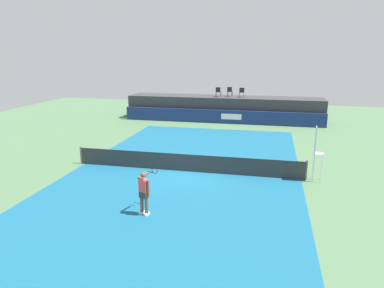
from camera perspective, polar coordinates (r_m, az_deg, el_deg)
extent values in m
plane|color=#4C704C|center=(22.04, 0.86, -1.89)|extent=(48.00, 48.00, 0.00)
cube|color=#16597A|center=(19.25, -0.97, -4.37)|extent=(12.00, 22.00, 0.00)
cube|color=navy|center=(31.99, 4.71, 4.39)|extent=(18.00, 0.20, 1.20)
cube|color=white|center=(31.76, 6.33, 4.38)|extent=(1.80, 0.02, 0.50)
cube|color=#38383D|center=(33.67, 5.15, 5.75)|extent=(18.00, 2.80, 2.20)
cylinder|color=#1E232D|center=(33.42, 4.70, 7.98)|extent=(0.04, 0.04, 0.44)
cylinder|color=#1E232D|center=(33.52, 4.02, 8.01)|extent=(0.04, 0.04, 0.44)
cylinder|color=#1E232D|center=(33.03, 4.54, 7.91)|extent=(0.04, 0.04, 0.44)
cylinder|color=#1E232D|center=(33.13, 3.85, 7.94)|extent=(0.04, 0.04, 0.44)
cube|color=#1E232D|center=(33.25, 4.28, 8.36)|extent=(0.48, 0.48, 0.03)
cube|color=#1E232D|center=(33.02, 4.20, 8.71)|extent=(0.44, 0.06, 0.42)
cylinder|color=#1E232D|center=(33.76, 6.50, 8.00)|extent=(0.04, 0.04, 0.44)
cylinder|color=#1E232D|center=(33.83, 5.82, 8.04)|extent=(0.04, 0.04, 0.44)
cylinder|color=#1E232D|center=(33.37, 6.38, 7.93)|extent=(0.04, 0.04, 0.44)
cylinder|color=#1E232D|center=(33.44, 5.69, 7.96)|extent=(0.04, 0.04, 0.44)
cube|color=#1E232D|center=(33.57, 6.11, 8.38)|extent=(0.47, 0.47, 0.03)
cube|color=#1E232D|center=(33.35, 6.05, 8.73)|extent=(0.44, 0.06, 0.42)
cylinder|color=#1E232D|center=(33.33, 8.33, 7.86)|extent=(0.04, 0.04, 0.44)
cylinder|color=#1E232D|center=(33.33, 7.63, 7.88)|extent=(0.04, 0.04, 0.44)
cylinder|color=#1E232D|center=(32.93, 8.33, 7.78)|extent=(0.04, 0.04, 0.44)
cylinder|color=#1E232D|center=(32.93, 7.62, 7.80)|extent=(0.04, 0.04, 0.44)
cube|color=#1E232D|center=(33.10, 7.99, 8.23)|extent=(0.47, 0.47, 0.03)
cube|color=#1E232D|center=(32.87, 8.00, 8.58)|extent=(0.44, 0.06, 0.42)
cylinder|color=white|center=(18.54, 20.20, -3.78)|extent=(0.04, 0.04, 1.40)
cylinder|color=white|center=(18.93, 20.07, -3.40)|extent=(0.04, 0.04, 1.40)
cylinder|color=white|center=(18.50, 18.95, -3.72)|extent=(0.04, 0.04, 1.40)
cylinder|color=white|center=(18.88, 18.85, -3.34)|extent=(0.04, 0.04, 1.40)
cube|color=white|center=(18.51, 19.71, -1.45)|extent=(0.45, 0.45, 0.03)
cube|color=white|center=(18.32, 19.24, 0.63)|extent=(0.03, 0.44, 1.33)
cube|color=#2D2D2D|center=(19.11, -0.97, -3.02)|extent=(12.40, 0.02, 0.95)
cylinder|color=#4C4C51|center=(21.36, -17.37, -1.72)|extent=(0.10, 0.10, 1.00)
cylinder|color=#4C4C51|center=(18.71, 17.87, -4.06)|extent=(0.10, 0.10, 1.00)
cube|color=white|center=(14.41, -7.27, -11.06)|extent=(0.21, 0.29, 0.10)
cylinder|color=brown|center=(14.22, -7.33, -9.39)|extent=(0.14, 0.14, 0.82)
cube|color=white|center=(14.56, -8.00, -10.82)|extent=(0.21, 0.29, 0.10)
cylinder|color=brown|center=(14.37, -8.06, -9.16)|extent=(0.14, 0.14, 0.82)
cube|color=#333338|center=(14.16, -7.74, -8.06)|extent=(0.40, 0.33, 0.24)
cube|color=#E54C47|center=(14.03, -7.79, -6.70)|extent=(0.41, 0.32, 0.56)
sphere|color=brown|center=(13.87, -7.86, -4.93)|extent=(0.22, 0.22, 0.22)
cylinder|color=brown|center=(13.89, -7.04, -6.99)|extent=(0.09, 0.09, 0.60)
cylinder|color=brown|center=(14.26, -7.85, -5.03)|extent=(0.30, 0.60, 0.14)
cylinder|color=black|center=(14.55, -6.76, -4.49)|extent=(0.29, 0.14, 0.03)
torus|color=black|center=(14.76, -6.03, -4.19)|extent=(0.29, 0.13, 0.30)
sphere|color=#D8EA33|center=(28.44, 6.83, 1.88)|extent=(0.07, 0.07, 0.07)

